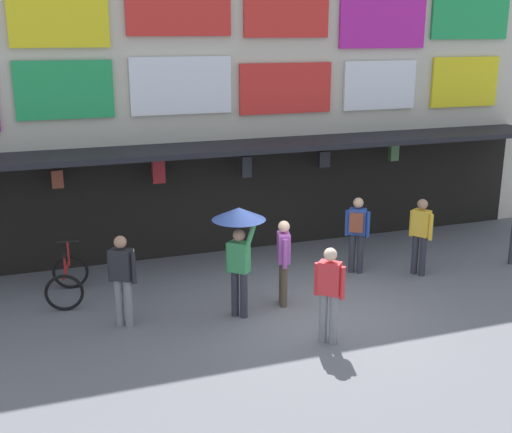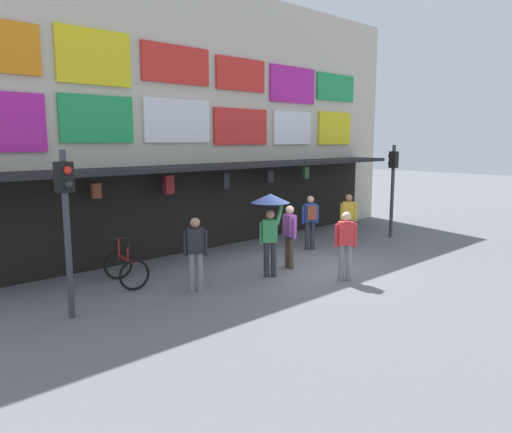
{
  "view_description": "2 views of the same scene",
  "coord_description": "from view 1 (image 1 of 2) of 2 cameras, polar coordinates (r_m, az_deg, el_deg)",
  "views": [
    {
      "loc": [
        -4.46,
        -10.09,
        5.06
      ],
      "look_at": [
        -0.41,
        1.37,
        1.56
      ],
      "focal_mm": 45.34,
      "sensor_mm": 36.0,
      "label": 1
    },
    {
      "loc": [
        -9.59,
        -8.03,
        3.38
      ],
      "look_at": [
        -0.26,
        1.7,
        1.27
      ],
      "focal_mm": 34.62,
      "sensor_mm": 36.0,
      "label": 2
    }
  ],
  "objects": [
    {
      "name": "pedestrian_in_purple",
      "position": [
        10.79,
        6.48,
        -6.47
      ],
      "size": [
        0.41,
        0.41,
        1.68
      ],
      "color": "gray",
      "rests_on": "ground"
    },
    {
      "name": "ground_plane",
      "position": [
        12.14,
        4.04,
        -8.64
      ],
      "size": [
        80.0,
        80.0,
        0.0
      ],
      "primitive_type": "plane",
      "color": "slate"
    },
    {
      "name": "pedestrian_in_red",
      "position": [
        14.14,
        14.31,
        -1.38
      ],
      "size": [
        0.37,
        0.47,
        1.68
      ],
      "color": "#2D2D38",
      "rests_on": "ground"
    },
    {
      "name": "bicycle_parked",
      "position": [
        13.16,
        -16.3,
        -5.41
      ],
      "size": [
        0.91,
        1.27,
        1.05
      ],
      "color": "black",
      "rests_on": "ground"
    },
    {
      "name": "shopfront",
      "position": [
        15.36,
        -2.59,
        11.94
      ],
      "size": [
        18.0,
        2.6,
        8.0
      ],
      "color": "beige",
      "rests_on": "ground"
    },
    {
      "name": "pedestrian_in_white",
      "position": [
        13.95,
        8.9,
        -1.15
      ],
      "size": [
        0.48,
        0.47,
        1.68
      ],
      "color": "#2D2D38",
      "rests_on": "ground"
    },
    {
      "name": "pedestrian_in_blue",
      "position": [
        12.19,
        2.44,
        -3.69
      ],
      "size": [
        0.31,
        0.51,
        1.68
      ],
      "color": "brown",
      "rests_on": "ground"
    },
    {
      "name": "pedestrian_in_black",
      "position": [
        11.57,
        -11.68,
        -4.94
      ],
      "size": [
        0.48,
        0.47,
        1.68
      ],
      "color": "gray",
      "rests_on": "ground"
    },
    {
      "name": "pedestrian_with_umbrella",
      "position": [
        11.46,
        -1.52,
        -1.31
      ],
      "size": [
        0.96,
        0.96,
        2.08
      ],
      "color": "#2D2D38",
      "rests_on": "ground"
    }
  ]
}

